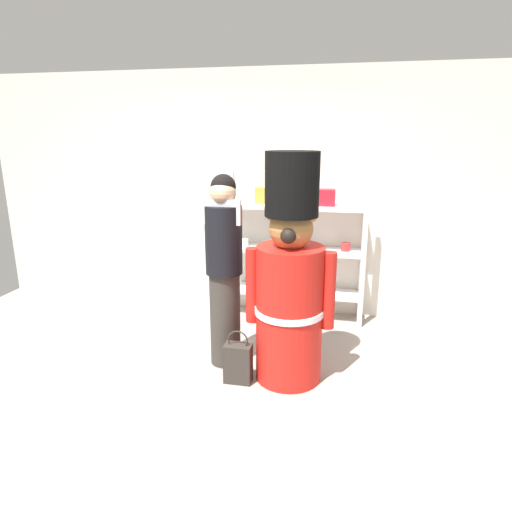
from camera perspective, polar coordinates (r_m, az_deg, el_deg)
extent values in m
plane|color=#9E9389|center=(3.34, -7.25, -20.08)|extent=(6.40, 6.40, 0.00)
cube|color=silver|center=(4.89, 0.68, 7.94)|extent=(6.40, 0.12, 2.60)
cube|color=white|center=(4.71, -4.04, 1.13)|extent=(0.05, 0.05, 1.55)
cube|color=white|center=(4.54, 13.69, 0.18)|extent=(0.05, 0.05, 1.55)
cube|color=white|center=(4.99, -3.10, 1.96)|extent=(0.05, 0.05, 1.55)
cube|color=white|center=(4.83, 13.61, 1.09)|extent=(0.05, 0.05, 1.55)
cube|color=white|center=(4.86, 4.77, -4.56)|extent=(1.44, 0.30, 0.04)
cube|color=white|center=(4.72, 4.89, 0.76)|extent=(1.44, 0.30, 0.04)
cube|color=white|center=(4.63, 5.02, 6.35)|extent=(1.44, 0.30, 0.04)
cylinder|color=white|center=(4.79, -1.52, 1.77)|extent=(0.09, 0.09, 0.08)
cylinder|color=black|center=(4.73, 2.74, 1.62)|extent=(0.10, 0.10, 0.09)
cylinder|color=pink|center=(4.68, 7.07, 1.33)|extent=(0.09, 0.09, 0.08)
cylinder|color=red|center=(4.68, 11.48, 1.16)|extent=(0.10, 0.10, 0.08)
cylinder|color=navy|center=(4.89, 0.64, -2.72)|extent=(0.06, 0.06, 0.23)
cylinder|color=silver|center=(4.79, 9.07, -3.43)|extent=(0.08, 0.08, 0.21)
cube|color=gold|center=(4.66, 1.07, 7.81)|extent=(0.18, 0.14, 0.17)
cube|color=#B21E2D|center=(4.59, 9.10, 7.44)|extent=(0.17, 0.13, 0.17)
cylinder|color=red|center=(3.55, 4.31, -7.49)|extent=(0.53, 0.53, 1.11)
cylinder|color=white|center=(3.54, 4.32, -6.90)|extent=(0.55, 0.55, 0.05)
sphere|color=#A3723E|center=(3.35, 4.54, 3.59)|extent=(0.34, 0.34, 0.34)
sphere|color=#A3723E|center=(3.35, 2.15, 5.53)|extent=(0.12, 0.12, 0.12)
sphere|color=#A3723E|center=(3.31, 7.05, 5.32)|extent=(0.12, 0.12, 0.12)
cylinder|color=black|center=(3.29, 4.67, 9.21)|extent=(0.40, 0.40, 0.47)
cylinder|color=red|center=(3.52, -0.44, -3.79)|extent=(0.11, 0.11, 0.61)
cylinder|color=red|center=(3.45, 9.30, -4.41)|extent=(0.11, 0.11, 0.61)
sphere|color=black|center=(3.20, 4.18, 2.61)|extent=(0.12, 0.12, 0.12)
cylinder|color=#38332D|center=(3.84, -3.99, -8.01)|extent=(0.26, 0.26, 0.82)
cylinder|color=black|center=(3.63, -4.19, 2.10)|extent=(0.31, 0.31, 0.57)
sphere|color=tan|center=(3.56, -4.31, 8.07)|extent=(0.22, 0.22, 0.22)
cube|color=silver|center=(3.52, -4.54, 5.65)|extent=(0.32, 0.04, 0.20)
sphere|color=black|center=(3.57, -4.24, 8.88)|extent=(0.20, 0.20, 0.20)
cube|color=#332D28|center=(3.66, -2.33, -13.62)|extent=(0.22, 0.13, 0.32)
torus|color=#332D28|center=(3.56, -2.36, -10.79)|extent=(0.17, 0.01, 0.17)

